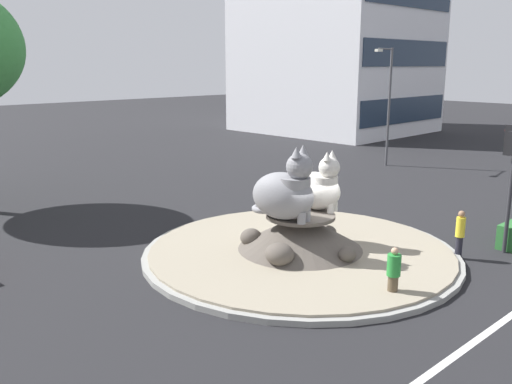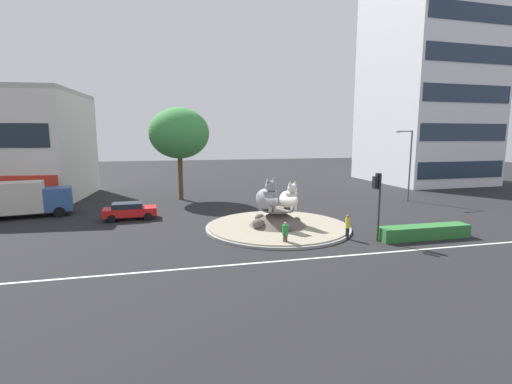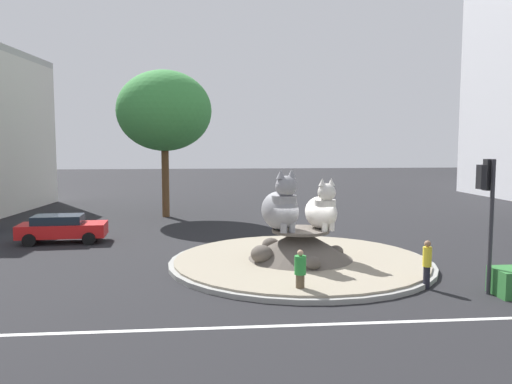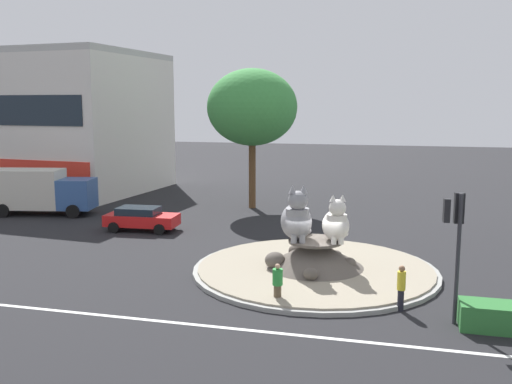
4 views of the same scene
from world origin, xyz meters
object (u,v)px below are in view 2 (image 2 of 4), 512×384
Objects in this scene: traffic_light_mast at (378,192)px; pedestrian_yellow_shirt at (348,226)px; cat_statue_white at (289,198)px; delivery_box_truck at (22,198)px; cat_statue_grey at (268,198)px; broadleaf_tree_behind_island at (179,133)px; streetlight_arm at (409,160)px; sedan_on_far_lane at (130,210)px; pedestrian_green_shirt at (285,233)px; office_tower at (426,82)px.

traffic_light_mast is 2.66× the size of pedestrian_yellow_shirt.
cat_statue_white is 22.85m from delivery_box_truck.
broadleaf_tree_behind_island reaches higher than cat_statue_grey.
streetlight_arm reaches higher than sedan_on_far_lane.
delivery_box_truck is at bearing 12.65° from pedestrian_green_shirt.
streetlight_arm is 37.16m from delivery_box_truck.
office_tower is 3.94× the size of streetlight_arm.
pedestrian_yellow_shirt is (-1.71, 0.72, -2.42)m from traffic_light_mast.
cat_statue_grey is at bearing 46.98° from traffic_light_mast.
cat_statue_white is at bearing -143.15° from office_tower.
office_tower is 22.38m from streetlight_arm.
office_tower is at bearing -48.39° from traffic_light_mast.
sedan_on_far_lane is 0.58× the size of delivery_box_truck.
cat_statue_white is 0.31× the size of delivery_box_truck.
cat_statue_grey is at bearing -68.09° from broadleaf_tree_behind_island.
streetlight_arm reaches higher than pedestrian_green_shirt.
cat_statue_grey reaches higher than cat_statue_white.
pedestrian_green_shirt reaches higher than sedan_on_far_lane.
cat_statue_grey is 19.48m from streetlight_arm.
pedestrian_yellow_shirt is at bearing -135.67° from office_tower.
cat_statue_white reaches higher than sedan_on_far_lane.
pedestrian_green_shirt is at bearing -44.75° from delivery_box_truck.
broadleaf_tree_behind_island reaches higher than cat_statue_white.
cat_statue_grey is 0.38× the size of delivery_box_truck.
pedestrian_yellow_shirt is (4.58, -3.86, -1.50)m from cat_statue_grey.
pedestrian_yellow_shirt is 27.09m from delivery_box_truck.
cat_statue_white is at bearing -28.90° from sedan_on_far_lane.
pedestrian_green_shirt is 23.37m from delivery_box_truck.
streetlight_arm reaches higher than cat_statue_grey.
traffic_light_mast reaches higher than pedestrian_green_shirt.
cat_statue_grey is 4.51m from pedestrian_green_shirt.
cat_statue_white is 1.37× the size of pedestrian_yellow_shirt.
delivery_box_truck is (-37.06, 0.65, -2.71)m from streetlight_arm.
office_tower reaches higher than broadleaf_tree_behind_island.
cat_statue_grey reaches higher than pedestrian_green_shirt.
cat_statue_grey is at bearing -35.32° from delivery_box_truck.
delivery_box_truck is (-24.00, 12.55, 0.75)m from pedestrian_yellow_shirt.
cat_statue_grey reaches higher than pedestrian_yellow_shirt.
office_tower reaches higher than delivery_box_truck.
cat_statue_white is at bearing -62.32° from broadleaf_tree_behind_island.
cat_statue_grey is 6.17m from pedestrian_yellow_shirt.
traffic_light_mast is 0.46× the size of broadleaf_tree_behind_island.
traffic_light_mast is 3.05m from pedestrian_yellow_shirt.
delivery_box_truck is (-19.46, 12.90, 0.86)m from pedestrian_green_shirt.
pedestrian_green_shirt is (-30.57, -27.19, -14.05)m from office_tower.
cat_statue_grey is at bearing 128.82° from pedestrian_yellow_shirt.
traffic_light_mast reaches higher than pedestrian_yellow_shirt.
pedestrian_green_shirt is 0.91× the size of pedestrian_yellow_shirt.
broadleaf_tree_behind_island reaches higher than pedestrian_yellow_shirt.
traffic_light_mast is 17.00m from streetlight_arm.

